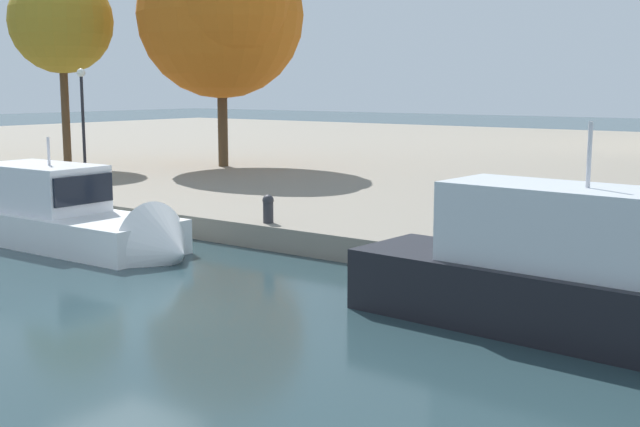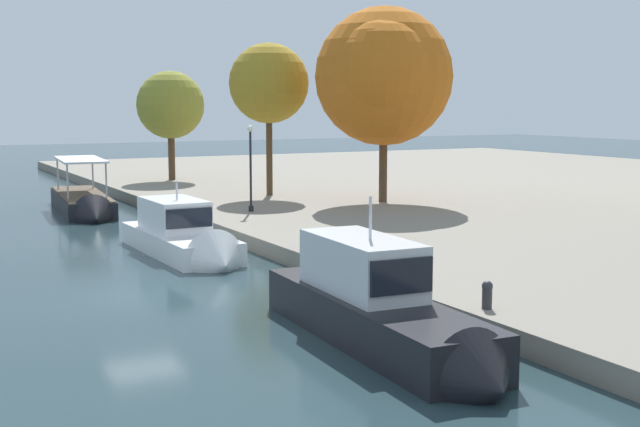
% 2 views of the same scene
% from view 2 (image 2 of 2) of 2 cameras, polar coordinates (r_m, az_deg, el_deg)
% --- Properties ---
extents(ground_plane, '(220.00, 220.00, 0.00)m').
position_cam_2_polar(ground_plane, '(29.07, -11.72, -5.46)').
color(ground_plane, '#23383D').
extents(tour_boat_0, '(11.70, 3.58, 4.01)m').
position_cam_2_polar(tour_boat_0, '(51.77, -15.48, 0.53)').
color(tour_boat_0, black).
rests_on(tour_boat_0, ground_plane).
extents(motor_yacht_1, '(9.36, 2.81, 4.03)m').
position_cam_2_polar(motor_yacht_1, '(36.31, -9.04, -1.78)').
color(motor_yacht_1, white).
rests_on(motor_yacht_1, ground_plane).
extents(motor_yacht_2, '(10.55, 2.83, 4.64)m').
position_cam_2_polar(motor_yacht_2, '(22.71, 4.10, -6.89)').
color(motor_yacht_2, black).
rests_on(motor_yacht_2, ground_plane).
extents(mooring_bollard_0, '(0.31, 0.31, 0.80)m').
position_cam_2_polar(mooring_bollard_0, '(24.32, 11.09, -5.28)').
color(mooring_bollard_0, '#2D2D33').
rests_on(mooring_bollard_0, dock_promenade).
extents(mooring_bollard_1, '(0.33, 0.33, 0.81)m').
position_cam_2_polar(mooring_bollard_1, '(33.35, -1.04, -1.70)').
color(mooring_bollard_1, '#2D2D33').
rests_on(mooring_bollard_1, dock_promenade).
extents(lamp_post, '(0.33, 0.33, 4.54)m').
position_cam_2_polar(lamp_post, '(45.10, -4.65, 3.25)').
color(lamp_post, black).
rests_on(lamp_post, dock_promenade).
extents(tree_0, '(4.98, 4.91, 9.36)m').
position_cam_2_polar(tree_0, '(53.22, -3.41, 8.60)').
color(tree_0, '#4C3823').
rests_on(tree_0, dock_promenade).
extents(tree_2, '(5.00, 5.00, 8.06)m').
position_cam_2_polar(tree_2, '(64.84, -10.09, 7.18)').
color(tree_2, '#4C3823').
rests_on(tree_2, dock_promenade).
extents(tree_4, '(8.19, 7.90, 11.17)m').
position_cam_2_polar(tree_4, '(48.84, 4.26, 9.33)').
color(tree_4, '#4C3823').
rests_on(tree_4, dock_promenade).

